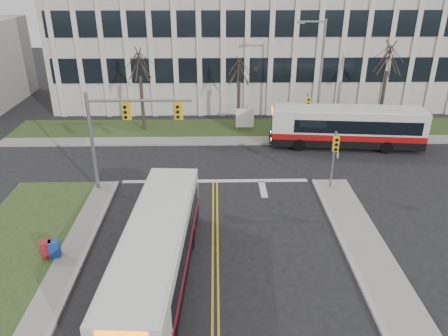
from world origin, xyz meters
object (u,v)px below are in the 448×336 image
bus_cross (346,128)px  newspaper_box_blue (55,250)px  directory_sign (245,118)px  streetlight (319,73)px  bus_main (158,256)px  newspaper_box_red (47,250)px

bus_cross → newspaper_box_blue: (-17.63, -13.89, -1.04)m
directory_sign → newspaper_box_blue: bearing=-120.2°
streetlight → bus_main: streetlight is taller
newspaper_box_blue → newspaper_box_red: same height
bus_main → newspaper_box_red: bearing=163.5°
directory_sign → newspaper_box_red: bearing=-121.2°
directory_sign → newspaper_box_red: 20.30m
newspaper_box_blue → newspaper_box_red: (-0.38, 0.03, 0.00)m
streetlight → newspaper_box_red: 23.18m
streetlight → bus_cross: bearing=-48.0°
directory_sign → streetlight: bearing=-13.2°
bus_main → newspaper_box_red: 5.99m
bus_main → bus_cross: size_ratio=0.99×
bus_cross → newspaper_box_blue: 22.47m
directory_sign → bus_main: (-4.94, -19.36, 0.33)m
newspaper_box_blue → bus_cross: bearing=27.4°
bus_cross → newspaper_box_red: (-18.01, -13.86, -1.04)m
directory_sign → newspaper_box_blue: size_ratio=2.11×
newspaper_box_blue → bus_main: bearing=-31.7°
streetlight → directory_sign: 6.96m
bus_main → bus_cross: bus_cross is taller
bus_main → newspaper_box_blue: size_ratio=11.84×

